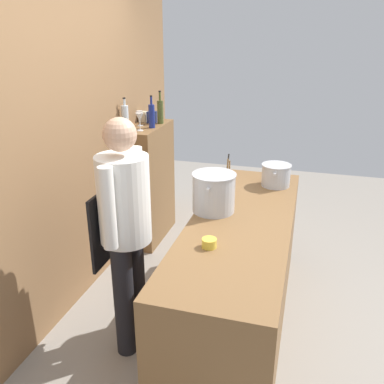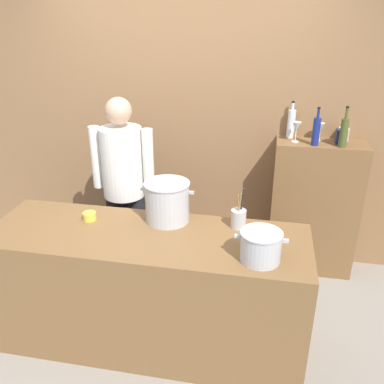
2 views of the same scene
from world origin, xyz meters
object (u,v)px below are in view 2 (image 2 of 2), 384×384
Objects in this scene: stockpot_small at (261,246)px; butter_jar at (90,216)px; wine_bottle_clear at (291,123)px; spice_tin_navy at (341,137)px; wine_glass_wide at (296,127)px; chef at (124,181)px; wine_bottle_olive at (344,132)px; wine_glass_tall at (320,128)px; stockpot_large at (167,202)px; spice_tin_cream at (343,134)px; utensil_crock at (239,218)px; wine_bottle_cobalt at (316,131)px.

butter_jar is at bearing 166.72° from stockpot_small.
wine_bottle_clear reaches higher than spice_tin_navy.
butter_jar is at bearing -143.93° from wine_glass_wide.
chef is 5.27× the size of wine_bottle_clear.
wine_glass_tall is (-0.16, 0.16, -0.02)m from wine_bottle_olive.
chef reaches higher than stockpot_large.
spice_tin_cream is at bearing 66.85° from stockpot_small.
utensil_crock is 1.27m from spice_tin_navy.
stockpot_small is 1.50m from spice_tin_navy.
utensil_crock is 1.20m from wine_bottle_clear.
spice_tin_cream is at bearing -162.18° from chef.
stockpot_small is 0.94× the size of wine_bottle_olive.
utensil_crock is at bearing 113.24° from stockpot_small.
wine_bottle_cobalt reaches higher than wine_glass_tall.
wine_glass_wide is at bearing 68.06° from utensil_crock.
wine_glass_wide is at bearing -72.97° from wine_bottle_clear.
stockpot_small is 1.37m from wine_bottle_cobalt.
spice_tin_navy reaches higher than stockpot_large.
stockpot_large is (0.49, -0.48, 0.08)m from chef.
utensil_crock is (0.50, -0.01, -0.07)m from stockpot_large.
butter_jar is 0.29× the size of wine_bottle_clear.
wine_glass_tall is (1.58, 0.54, 0.38)m from chef.
wine_bottle_cobalt is (0.19, -0.19, -0.00)m from wine_bottle_clear.
wine_bottle_cobalt is at bearing -141.89° from spice_tin_cream.
wine_bottle_olive reaches higher than spice_tin_cream.
chef is 1.52m from wine_bottle_clear.
wine_bottle_cobalt is 0.32m from spice_tin_cream.
wine_glass_wide is at bearing -176.69° from spice_tin_navy.
wine_bottle_olive is at bearing 64.86° from stockpot_small.
chef is 4.36× the size of stockpot_large.
wine_bottle_clear reaches higher than utensil_crock.
butter_jar is 0.28× the size of wine_bottle_olive.
stockpot_small is at bearing -106.70° from wine_glass_tall.
stockpot_small is at bearing 142.60° from chef.
wine_bottle_olive is 0.21m from wine_bottle_cobalt.
stockpot_large is at bearing -142.54° from spice_tin_navy.
wine_glass_tall is 1.26× the size of spice_tin_navy.
wine_glass_tall is at bearing -10.27° from wine_bottle_clear.
wine_bottle_clear is (1.34, 0.59, 0.41)m from chef.
wine_bottle_olive is at bearing 49.42° from utensil_crock.
spice_tin_cream reaches higher than butter_jar.
wine_bottle_clear is at bearing 72.40° from utensil_crock.
wine_bottle_olive is at bearing 34.65° from stockpot_large.
stockpot_large is 1.40m from wine_bottle_clear.
butter_jar is 1.82m from wine_glass_wide.
butter_jar is 0.78× the size of spice_tin_navy.
utensil_crock is at bearing -125.99° from spice_tin_cream.
spice_tin_navy is at bearing -107.22° from spice_tin_cream.
wine_bottle_clear is at bearing 82.93° from stockpot_small.
utensil_crock is 2.42× the size of spice_tin_navy.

